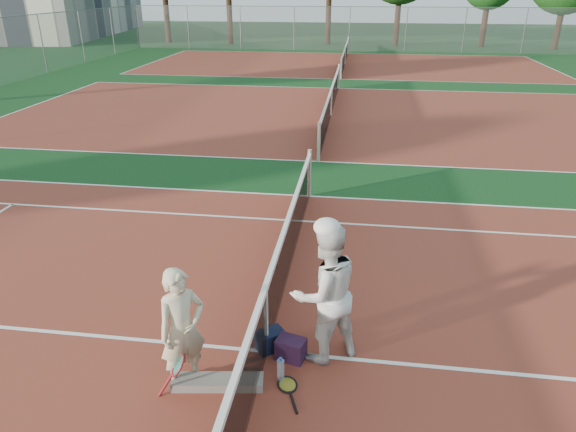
{
  "coord_description": "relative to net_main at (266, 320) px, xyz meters",
  "views": [
    {
      "loc": [
        1.02,
        -5.31,
        4.39
      ],
      "look_at": [
        0.0,
        2.03,
        1.05
      ],
      "focal_mm": 32.0,
      "sensor_mm": 36.0,
      "label": 1
    }
  ],
  "objects": [
    {
      "name": "court_far_a",
      "position": [
        0.0,
        13.5,
        -0.51
      ],
      "size": [
        23.77,
        10.97,
        0.01
      ],
      "primitive_type": "cube",
      "color": "maroon",
      "rests_on": "ground"
    },
    {
      "name": "sports_bag_purple",
      "position": [
        0.33,
        -0.08,
        -0.36
      ],
      "size": [
        0.41,
        0.33,
        0.29
      ],
      "primitive_type": "cube",
      "rotation": [
        0.0,
        0.0,
        -0.26
      ],
      "color": "#26102B",
      "rests_on": "ground"
    },
    {
      "name": "player_b",
      "position": [
        0.73,
        0.06,
        0.43
      ],
      "size": [
        1.15,
        1.09,
        1.87
      ],
      "primitive_type": "imported",
      "rotation": [
        0.0,
        0.0,
        3.72
      ],
      "color": "silver",
      "rests_on": "ground"
    },
    {
      "name": "court_far_b",
      "position": [
        0.0,
        27.0,
        -0.51
      ],
      "size": [
        23.77,
        10.97,
        0.01
      ],
      "primitive_type": "cube",
      "color": "maroon",
      "rests_on": "ground"
    },
    {
      "name": "racket_black_held",
      "position": [
        0.95,
        0.18,
        -0.22
      ],
      "size": [
        0.35,
        0.35,
        0.58
      ],
      "primitive_type": null,
      "rotation": [
        0.0,
        0.0,
        3.87
      ],
      "color": "black",
      "rests_on": "ground"
    },
    {
      "name": "racket_red",
      "position": [
        -0.87,
        -0.86,
        -0.25
      ],
      "size": [
        0.42,
        0.38,
        0.52
      ],
      "primitive_type": null,
      "rotation": [
        0.0,
        0.0,
        0.38
      ],
      "color": "maroon",
      "rests_on": "ground"
    },
    {
      "name": "sports_bag_navy",
      "position": [
        0.04,
        0.07,
        -0.37
      ],
      "size": [
        0.42,
        0.4,
        0.28
      ],
      "primitive_type": "cube",
      "rotation": [
        0.0,
        0.0,
        0.66
      ],
      "color": "black",
      "rests_on": "ground"
    },
    {
      "name": "net_cover_canvas",
      "position": [
        -0.47,
        -0.7,
        -0.45
      ],
      "size": [
        1.11,
        0.4,
        0.11
      ],
      "primitive_type": "cube",
      "rotation": [
        0.0,
        0.0,
        0.14
      ],
      "color": "slate",
      "rests_on": "ground"
    },
    {
      "name": "water_bottle",
      "position": [
        0.26,
        -0.5,
        -0.36
      ],
      "size": [
        0.09,
        0.09,
        0.3
      ],
      "primitive_type": "cylinder",
      "color": "silver",
      "rests_on": "ground"
    },
    {
      "name": "court_main",
      "position": [
        0.0,
        0.0,
        -0.51
      ],
      "size": [
        23.77,
        10.97,
        0.01
      ],
      "primitive_type": "cube",
      "color": "maroon",
      "rests_on": "ground"
    },
    {
      "name": "player_a",
      "position": [
        -0.85,
        -0.69,
        0.27
      ],
      "size": [
        0.67,
        0.67,
        1.56
      ],
      "primitive_type": "imported",
      "rotation": [
        0.0,
        0.0,
        0.77
      ],
      "color": "beige",
      "rests_on": "ground"
    },
    {
      "name": "net_main",
      "position": [
        0.0,
        0.0,
        0.0
      ],
      "size": [
        0.1,
        10.98,
        1.02
      ],
      "primitive_type": null,
      "color": "black",
      "rests_on": "ground"
    },
    {
      "name": "net_far_a",
      "position": [
        0.0,
        13.5,
        0.0
      ],
      "size": [
        0.1,
        10.98,
        1.02
      ],
      "primitive_type": null,
      "color": "black",
      "rests_on": "ground"
    },
    {
      "name": "racket_spare",
      "position": [
        0.36,
        -0.58,
        -0.49
      ],
      "size": [
        0.47,
        0.66,
        0.03
      ],
      "primitive_type": null,
      "rotation": [
        0.0,
        0.0,
        1.94
      ],
      "color": "black",
      "rests_on": "ground"
    },
    {
      "name": "ground",
      "position": [
        0.0,
        0.0,
        -0.51
      ],
      "size": [
        130.0,
        130.0,
        0.0
      ],
      "primitive_type": "plane",
      "color": "#0E3615",
      "rests_on": "ground"
    },
    {
      "name": "fence_back",
      "position": [
        0.0,
        34.0,
        0.99
      ],
      "size": [
        32.0,
        0.06,
        3.0
      ],
      "primitive_type": null,
      "color": "slate",
      "rests_on": "ground"
    },
    {
      "name": "net_far_b",
      "position": [
        0.0,
        27.0,
        0.0
      ],
      "size": [
        0.1,
        10.98,
        1.02
      ],
      "primitive_type": null,
      "color": "black",
      "rests_on": "ground"
    }
  ]
}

